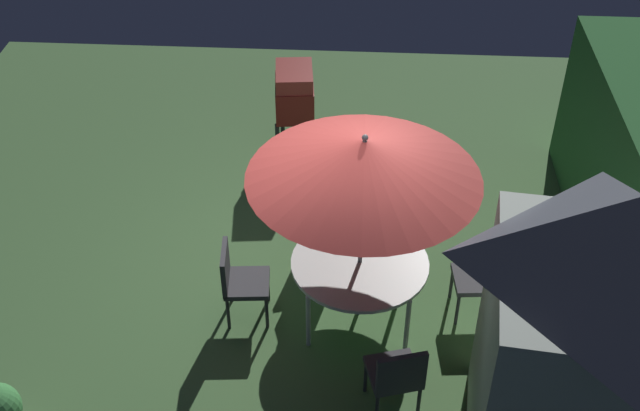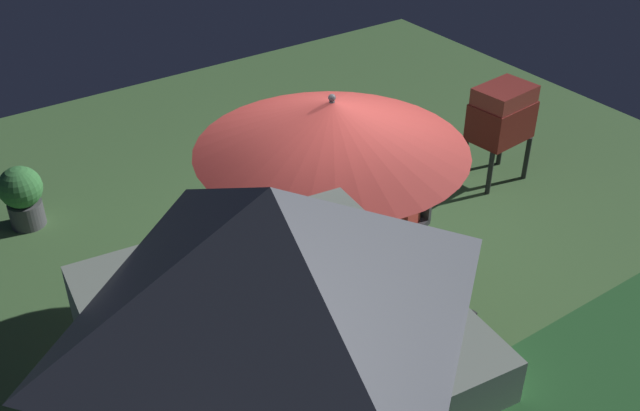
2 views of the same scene
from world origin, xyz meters
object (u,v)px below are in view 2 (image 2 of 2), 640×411
object	(u,v)px
chair_toward_hedge	(225,354)
chair_toward_house	(438,352)
chair_far_side	(250,214)
bbq_grill	(502,115)
patio_table	(330,259)
person_in_red	(401,195)
potted_plant_by_shed	(22,195)
chair_near_shed	(404,214)
patio_umbrella	(332,126)

from	to	relation	value
chair_toward_hedge	chair_toward_house	world-z (taller)	same
chair_toward_house	chair_far_side	bearing A→B (deg)	-85.11
bbq_grill	chair_toward_hedge	world-z (taller)	bbq_grill
patio_table	person_in_red	distance (m)	1.14
potted_plant_by_shed	chair_toward_hedge	bearing A→B (deg)	99.20
chair_far_side	chair_toward_hedge	world-z (taller)	same
patio_table	chair_toward_house	distance (m)	1.31
person_in_red	chair_toward_hedge	bearing A→B (deg)	16.60
chair_near_shed	person_in_red	size ratio (longest dim) A/B	0.71
patio_table	person_in_red	world-z (taller)	person_in_red
chair_far_side	chair_near_shed	bearing A→B (deg)	145.30
chair_toward_house	chair_toward_hedge	bearing A→B (deg)	-34.03
bbq_grill	chair_far_side	distance (m)	3.24
bbq_grill	chair_near_shed	world-z (taller)	bbq_grill
patio_table	chair_far_side	bearing A→B (deg)	-85.09
patio_table	chair_near_shed	bearing A→B (deg)	-162.72
chair_toward_hedge	potted_plant_by_shed	size ratio (longest dim) A/B	1.26
bbq_grill	potted_plant_by_shed	size ratio (longest dim) A/B	1.68
potted_plant_by_shed	person_in_red	distance (m)	4.08
chair_toward_hedge	chair_near_shed	bearing A→B (deg)	-163.37
patio_umbrella	chair_toward_house	size ratio (longest dim) A/B	2.52
patio_umbrella	person_in_red	size ratio (longest dim) A/B	1.80
patio_umbrella	chair_far_side	world-z (taller)	patio_umbrella
patio_umbrella	chair_near_shed	bearing A→B (deg)	-162.72
bbq_grill	chair_toward_hedge	xyz separation A→B (m)	(4.38, 1.30, -0.33)
bbq_grill	chair_near_shed	size ratio (longest dim) A/B	1.33
person_in_red	chair_near_shed	bearing A→B (deg)	-162.72
patio_table	chair_toward_hedge	distance (m)	1.33
chair_toward_hedge	chair_toward_house	bearing A→B (deg)	145.97
chair_near_shed	patio_table	bearing A→B (deg)	17.28
patio_table	patio_umbrella	size ratio (longest dim) A/B	0.62
patio_table	chair_toward_house	size ratio (longest dim) A/B	1.57
patio_umbrella	chair_toward_house	distance (m)	1.97
chair_toward_hedge	person_in_red	distance (m)	2.47
bbq_grill	potted_plant_by_shed	world-z (taller)	bbq_grill
patio_umbrella	person_in_red	world-z (taller)	patio_umbrella
bbq_grill	chair_far_side	world-z (taller)	bbq_grill
patio_umbrella	bbq_grill	size ratio (longest dim) A/B	1.89
chair_toward_hedge	person_in_red	bearing A→B (deg)	-163.40
chair_far_side	person_in_red	size ratio (longest dim) A/B	0.71
chair_far_side	potted_plant_by_shed	bearing A→B (deg)	-47.68
chair_toward_hedge	potted_plant_by_shed	bearing A→B (deg)	-80.80
chair_far_side	chair_toward_house	bearing A→B (deg)	94.89
patio_umbrella	chair_toward_hedge	world-z (taller)	patio_umbrella
patio_table	bbq_grill	xyz separation A→B (m)	(-3.10, -0.93, 0.17)
potted_plant_by_shed	person_in_red	size ratio (longest dim) A/B	0.57
patio_table	potted_plant_by_shed	world-z (taller)	patio_table
patio_table	chair_near_shed	xyz separation A→B (m)	(-1.17, -0.36, -0.16)
chair_far_side	chair_toward_house	distance (m)	2.55
patio_table	patio_umbrella	world-z (taller)	patio_umbrella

